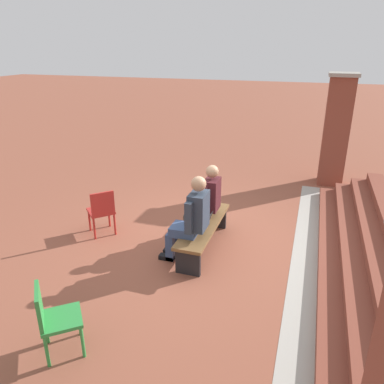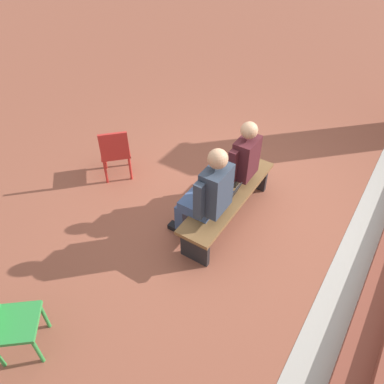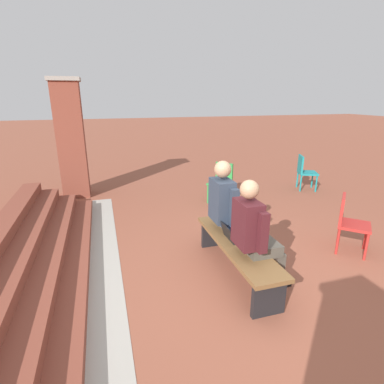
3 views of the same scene
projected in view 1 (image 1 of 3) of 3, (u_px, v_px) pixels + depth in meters
name	position (u px, v px, depth m)	size (l,w,h in m)	color
ground_plane	(206.00, 240.00, 6.47)	(60.00, 60.00, 0.00)	brown
concrete_strip	(304.00, 264.00, 5.75)	(7.04, 0.40, 0.01)	#A8A399
brick_steps	(374.00, 262.00, 5.40)	(6.24, 1.20, 0.60)	brown
brick_pillar_left_of_steps	(336.00, 130.00, 8.65)	(0.64, 0.64, 2.57)	brown
bench	(204.00, 229.00, 6.09)	(1.80, 0.44, 0.45)	brown
person_student	(205.00, 200.00, 6.26)	(0.54, 0.69, 1.35)	#4C473D
person_adult	(191.00, 217.00, 5.59)	(0.58, 0.73, 1.40)	#384C75
laptop	(203.00, 223.00, 5.95)	(0.32, 0.29, 0.21)	black
plastic_chair_far_left	(102.00, 210.00, 6.49)	(0.59, 0.59, 0.84)	red
plastic_chair_near_bench_left	(53.00, 316.00, 3.95)	(0.59, 0.59, 0.84)	#2D893D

